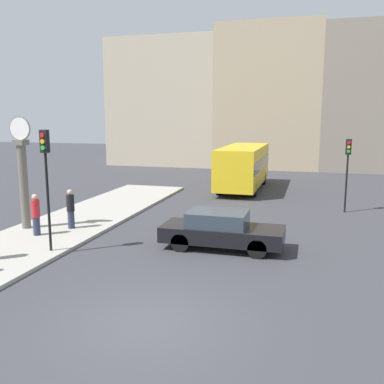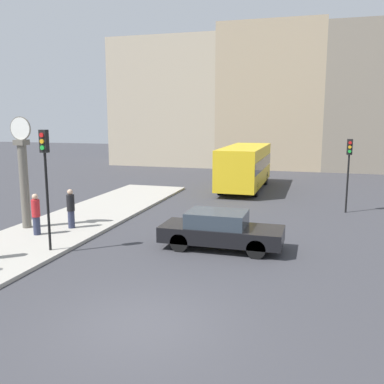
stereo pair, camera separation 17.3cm
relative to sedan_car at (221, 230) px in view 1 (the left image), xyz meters
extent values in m
plane|color=#38383D|center=(-0.46, -6.12, -0.69)|extent=(120.00, 120.00, 0.00)
cube|color=#A39E93|center=(-7.04, 1.91, -0.63)|extent=(3.99, 20.06, 0.13)
cube|color=#B7A88E|center=(-11.12, 25.88, 5.35)|extent=(10.68, 5.00, 12.08)
cube|color=tan|center=(-1.10, 25.88, 5.74)|extent=(9.37, 5.00, 12.86)
cube|color=black|center=(0.05, 0.00, -0.14)|extent=(4.37, 1.72, 0.55)
cube|color=#2D3842|center=(-0.13, 0.00, 0.41)|extent=(2.10, 1.55, 0.53)
cylinder|color=black|center=(1.40, 0.75, -0.36)|extent=(0.66, 0.22, 0.66)
cylinder|color=black|center=(1.40, -0.75, -0.36)|extent=(0.66, 0.22, 0.66)
cylinder|color=black|center=(-1.31, 0.75, -0.36)|extent=(0.66, 0.22, 0.66)
cylinder|color=black|center=(-1.31, -0.75, -0.36)|extent=(0.66, 0.22, 0.66)
cube|color=gold|center=(-1.28, 12.99, 0.89)|extent=(2.42, 7.94, 2.45)
cube|color=#1E232D|center=(-1.28, 12.99, 1.05)|extent=(2.44, 7.78, 0.73)
cylinder|color=black|center=(-0.21, 15.45, -0.24)|extent=(0.28, 0.90, 0.90)
cylinder|color=black|center=(-2.35, 15.45, -0.24)|extent=(0.28, 0.90, 0.90)
cylinder|color=black|center=(-0.21, 10.52, -0.24)|extent=(0.28, 0.90, 0.90)
cylinder|color=black|center=(-2.35, 10.52, -0.24)|extent=(0.28, 0.90, 0.90)
cylinder|color=black|center=(-5.56, -2.24, 1.13)|extent=(0.09, 0.09, 3.40)
cube|color=black|center=(-5.56, -2.24, 3.21)|extent=(0.26, 0.20, 0.76)
cylinder|color=red|center=(-5.56, -2.36, 3.42)|extent=(0.15, 0.04, 0.15)
cylinder|color=orange|center=(-5.56, -2.36, 3.21)|extent=(0.15, 0.04, 0.15)
cylinder|color=green|center=(-5.56, -2.36, 3.01)|extent=(0.15, 0.04, 0.15)
cylinder|color=black|center=(4.72, 7.53, 0.75)|extent=(0.09, 0.09, 2.89)
cube|color=black|center=(4.72, 7.53, 2.57)|extent=(0.26, 0.20, 0.76)
cylinder|color=red|center=(4.72, 7.41, 2.78)|extent=(0.15, 0.04, 0.15)
cylinder|color=orange|center=(4.72, 7.41, 2.57)|extent=(0.15, 0.04, 0.15)
cylinder|color=green|center=(4.72, 7.41, 2.36)|extent=(0.15, 0.04, 0.15)
cylinder|color=#666056|center=(-8.34, 0.17, 1.16)|extent=(0.36, 0.36, 3.45)
cube|color=#666056|center=(-8.34, 0.17, 2.99)|extent=(0.47, 0.47, 0.22)
cylinder|color=#666056|center=(-8.34, 0.17, 3.55)|extent=(0.96, 0.04, 0.96)
cylinder|color=white|center=(-8.34, 0.17, 3.55)|extent=(0.89, 0.06, 0.89)
cylinder|color=#2D334C|center=(-7.24, -0.67, -0.20)|extent=(0.27, 0.27, 0.73)
cylinder|color=red|center=(-7.24, -0.67, 0.50)|extent=(0.32, 0.32, 0.68)
sphere|color=tan|center=(-7.24, -0.67, 0.95)|extent=(0.23, 0.23, 0.23)
cylinder|color=#2D334C|center=(-6.50, 0.63, -0.20)|extent=(0.27, 0.27, 0.73)
cylinder|color=black|center=(-6.50, 0.63, 0.51)|extent=(0.32, 0.32, 0.68)
sphere|color=tan|center=(-6.50, 0.63, 0.96)|extent=(0.23, 0.23, 0.23)
camera|label=1|loc=(3.05, -14.65, 4.02)|focal=40.00mm
camera|label=2|loc=(3.22, -14.60, 4.02)|focal=40.00mm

